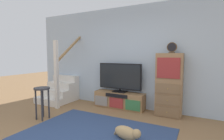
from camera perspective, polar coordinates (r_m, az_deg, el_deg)
name	(u,v)px	position (r m, az deg, el deg)	size (l,w,h in m)	color
back_wall	(134,58)	(4.65, 7.22, 4.12)	(6.40, 0.12, 2.70)	#A8BCD1
area_rug	(96,134)	(3.30, -5.18, -20.43)	(2.60, 1.80, 0.01)	navy
media_console	(119,100)	(4.68, 2.40, -9.92)	(1.36, 0.38, 0.43)	#997047
television	(120,77)	(4.58, 2.55, -2.31)	(1.20, 0.22, 0.77)	black
side_cabinet	(169,85)	(4.21, 18.40, -4.70)	(0.58, 0.38, 1.46)	#93704C
desk_clock	(172,48)	(4.13, 19.25, 7.00)	(0.22, 0.08, 0.24)	#4C3823
staircase	(65,88)	(5.73, -15.43, -5.70)	(1.00, 1.36, 2.20)	silver
bar_stool_near	(42,96)	(4.12, -22.17, -7.89)	(0.34, 0.34, 0.71)	#333338
dog	(127,133)	(3.09, 5.06, -20.05)	(0.54, 0.29, 0.23)	tan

